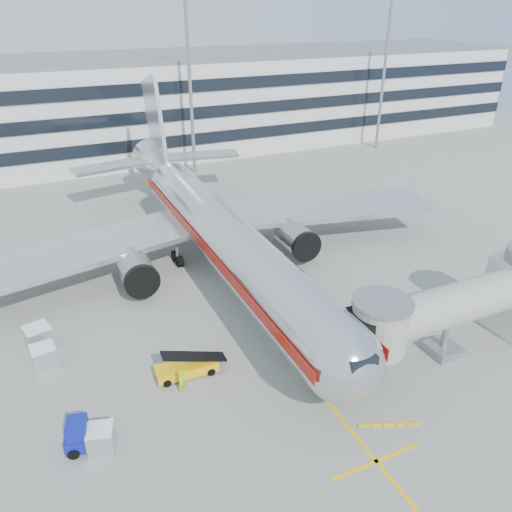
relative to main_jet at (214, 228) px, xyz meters
name	(u,v)px	position (x,y,z in m)	size (l,w,h in m)	color
ground	(268,330)	(0.00, -11.72, -4.23)	(180.00, 180.00, 0.00)	gray
lead_in_line	(222,275)	(0.00, -1.72, -4.23)	(0.25, 70.00, 0.01)	#F2B60C
stop_bar	(376,461)	(0.00, -25.72, -4.23)	(6.00, 0.25, 0.01)	#F2B60C
main_jet	(214,228)	(0.00, 0.00, 0.00)	(50.95, 48.70, 16.06)	silver
jet_bridge	(469,304)	(12.18, -19.72, -0.36)	(17.80, 4.50, 7.00)	silver
terminal	(116,106)	(0.00, 46.23, 3.57)	(150.00, 24.25, 15.60)	silver
light_mast_centre	(189,69)	(8.00, 30.28, 10.64)	(2.40, 1.20, 25.45)	gray
light_mast_east	(386,59)	(42.00, 30.28, 10.64)	(2.40, 1.20, 25.45)	gray
belt_loader	(187,367)	(-7.49, -14.05, -3.62)	(4.55, 1.83, 2.16)	#FFB90A
baggage_tug	(86,435)	(-14.75, -17.71, -3.36)	(2.94, 2.19, 2.00)	#0D168F
cargo_container_left	(44,357)	(-16.39, -9.01, -3.37)	(1.80, 1.80, 1.71)	#ADAFB4
cargo_container_right	(39,338)	(-16.60, -6.53, -3.30)	(2.14, 2.14, 1.87)	#ADAFB4
cargo_container_front	(101,439)	(-13.97, -18.25, -3.45)	(1.81, 1.81, 1.56)	#ADAFB4
ramp_worker	(182,382)	(-8.30, -15.61, -3.41)	(0.60, 0.39, 1.64)	#96EB18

